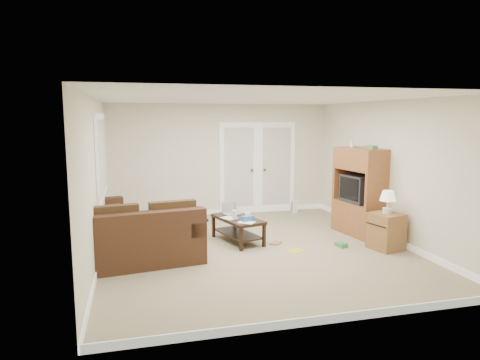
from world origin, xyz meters
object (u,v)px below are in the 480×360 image
object	(u,v)px
coffee_table	(237,228)
side_cabinet	(386,228)
tv_armoire	(360,191)
sectional_sofa	(119,232)

from	to	relation	value
coffee_table	side_cabinet	xyz separation A→B (m)	(2.32, -1.04, 0.12)
tv_armoire	sectional_sofa	bearing A→B (deg)	171.46
tv_armoire	coffee_table	bearing A→B (deg)	169.18
sectional_sofa	coffee_table	xyz separation A→B (m)	(2.04, 0.13, -0.10)
sectional_sofa	coffee_table	size ratio (longest dim) A/B	2.43
sectional_sofa	side_cabinet	bearing A→B (deg)	-19.79
tv_armoire	side_cabinet	distance (m)	1.09
sectional_sofa	tv_armoire	bearing A→B (deg)	-7.06
sectional_sofa	coffee_table	world-z (taller)	sectional_sofa
side_cabinet	sectional_sofa	bearing A→B (deg)	153.21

